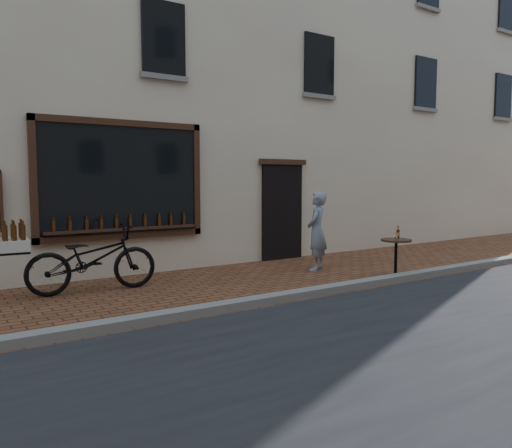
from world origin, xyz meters
TOP-DOWN VIEW (x-y plane):
  - ground at (0.00, 0.00)m, footprint 90.00×90.00m
  - kerb at (0.00, 0.20)m, footprint 90.00×0.25m
  - shop_building at (0.00, 6.50)m, footprint 28.00×6.20m
  - cargo_bicycle at (-2.82, 2.46)m, footprint 2.52×0.90m
  - bistro_table at (2.33, 0.46)m, footprint 0.57×0.57m
  - pedestrian at (1.62, 1.91)m, footprint 0.70×0.65m

SIDE VIEW (x-z plane):
  - ground at x=0.00m, z-range 0.00..0.00m
  - kerb at x=0.00m, z-range 0.00..0.12m
  - bistro_table at x=2.33m, z-range 0.03..1.01m
  - cargo_bicycle at x=-2.82m, z-range -0.03..1.15m
  - pedestrian at x=1.62m, z-range 0.00..1.61m
  - shop_building at x=0.00m, z-range 0.00..10.00m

